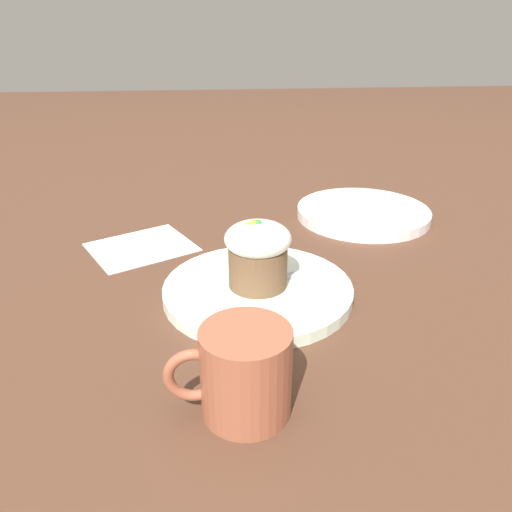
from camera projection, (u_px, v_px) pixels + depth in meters
ground_plane at (258, 295)px, 0.63m from camera, size 4.00×4.00×0.00m
dessert_plate at (258, 290)px, 0.63m from camera, size 0.24×0.24×0.02m
carrot_cake at (256, 252)px, 0.61m from camera, size 0.08×0.08×0.09m
spoon at (265, 278)px, 0.64m from camera, size 0.12×0.05×0.01m
coffee_cup at (243, 372)px, 0.43m from camera, size 0.11×0.08×0.08m
side_plate at (363, 213)px, 0.88m from camera, size 0.23×0.23×0.02m
paper_napkin at (142, 247)px, 0.77m from camera, size 0.19×0.18×0.00m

